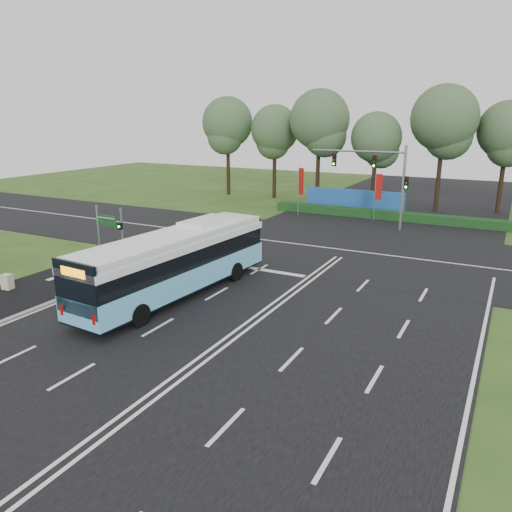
{
  "coord_description": "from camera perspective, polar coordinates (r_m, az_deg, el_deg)",
  "views": [
    {
      "loc": [
        10.33,
        -21.41,
        9.28
      ],
      "look_at": [
        -1.96,
        2.0,
        1.84
      ],
      "focal_mm": 35.0,
      "sensor_mm": 36.0,
      "label": 1
    }
  ],
  "objects": [
    {
      "name": "ground",
      "position": [
        25.51,
        1.81,
        -5.61
      ],
      "size": [
        120.0,
        120.0,
        0.0
      ],
      "primitive_type": "plane",
      "color": "#2C4B19",
      "rests_on": "ground"
    },
    {
      "name": "road_main",
      "position": [
        25.51,
        1.81,
        -5.57
      ],
      "size": [
        20.0,
        120.0,
        0.04
      ],
      "primitive_type": "cube",
      "color": "black",
      "rests_on": "ground"
    },
    {
      "name": "road_cross",
      "position": [
        36.17,
        10.16,
        0.65
      ],
      "size": [
        120.0,
        14.0,
        0.05
      ],
      "primitive_type": "cube",
      "color": "black",
      "rests_on": "ground"
    },
    {
      "name": "bike_path",
      "position": [
        30.75,
        -22.32,
        -3.0
      ],
      "size": [
        5.0,
        18.0,
        0.06
      ],
      "primitive_type": "cube",
      "color": "black",
      "rests_on": "ground"
    },
    {
      "name": "kerb_strip",
      "position": [
        29.0,
        -19.24,
        -3.72
      ],
      "size": [
        0.25,
        18.0,
        0.12
      ],
      "primitive_type": "cube",
      "color": "gray",
      "rests_on": "ground"
    },
    {
      "name": "city_bus",
      "position": [
        26.54,
        -9.09,
        -0.7
      ],
      "size": [
        3.63,
        13.05,
        3.7
      ],
      "rotation": [
        0.0,
        0.0,
        -0.07
      ],
      "color": "#62B8E4",
      "rests_on": "ground"
    },
    {
      "name": "pedestrian_signal",
      "position": [
        33.14,
        -15.08,
        2.48
      ],
      "size": [
        0.34,
        0.43,
        3.65
      ],
      "rotation": [
        0.0,
        0.0,
        0.31
      ],
      "color": "gray",
      "rests_on": "ground"
    },
    {
      "name": "street_sign",
      "position": [
        32.03,
        -17.15,
        2.88
      ],
      "size": [
        1.58,
        0.13,
        4.04
      ],
      "rotation": [
        0.0,
        0.0,
        -0.02
      ],
      "color": "gray",
      "rests_on": "ground"
    },
    {
      "name": "utility_cabinet",
      "position": [
        30.71,
        -26.55,
        -2.7
      ],
      "size": [
        0.59,
        0.51,
        0.89
      ],
      "primitive_type": "cube",
      "rotation": [
        0.0,
        0.0,
        0.13
      ],
      "color": "beige",
      "rests_on": "ground"
    },
    {
      "name": "banner_flag_left",
      "position": [
        47.79,
        5.1,
        8.17
      ],
      "size": [
        0.64,
        0.32,
        4.68
      ],
      "rotation": [
        0.0,
        0.0,
        -0.41
      ],
      "color": "gray",
      "rests_on": "ground"
    },
    {
      "name": "banner_flag_mid",
      "position": [
        46.72,
        13.74,
        7.37
      ],
      "size": [
        0.6,
        0.29,
        4.35
      ],
      "rotation": [
        0.0,
        0.0,
        0.4
      ],
      "color": "gray",
      "rests_on": "ground"
    },
    {
      "name": "traffic_light_gantry",
      "position": [
        43.36,
        14.22,
        9.14
      ],
      "size": [
        8.41,
        0.28,
        7.0
      ],
      "color": "gray",
      "rests_on": "ground"
    },
    {
      "name": "hedge",
      "position": [
        47.88,
        14.79,
        4.52
      ],
      "size": [
        22.0,
        1.2,
        0.8
      ],
      "primitive_type": "cube",
      "color": "#133513",
      "rests_on": "ground"
    },
    {
      "name": "blue_hoarding",
      "position": [
        51.14,
        11.12,
        6.23
      ],
      "size": [
        10.0,
        0.3,
        2.2
      ],
      "primitive_type": "cube",
      "color": "#1E58A4",
      "rests_on": "ground"
    },
    {
      "name": "eucalyptus_row",
      "position": [
        54.07,
        12.93,
        14.27
      ],
      "size": [
        41.38,
        9.47,
        12.25
      ],
      "color": "black",
      "rests_on": "ground"
    }
  ]
}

